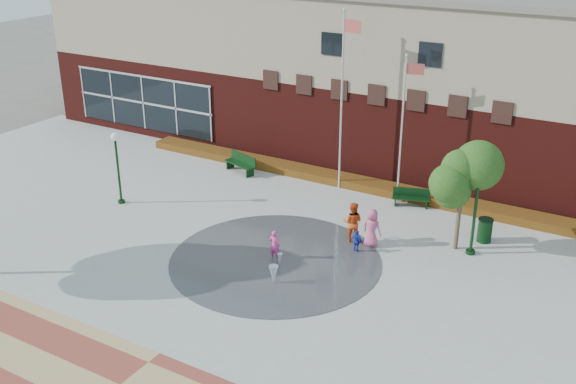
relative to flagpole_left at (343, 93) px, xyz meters
The scene contains 19 objects.
ground 12.08m from the flagpole_left, 84.26° to the right, with size 120.00×120.00×0.00m, color #666056.
plaza_concrete 8.60m from the flagpole_left, 81.01° to the right, with size 46.00×18.00×0.01m, color #A8A8A0.
splash_pad 9.43m from the flagpole_left, 82.12° to the right, with size 8.40×8.40×0.01m, color #383A3D.
library_building 6.59m from the flagpole_left, 80.34° to the left, with size 44.40×10.40×9.20m.
flower_bed 5.05m from the flagpole_left, 28.96° to the left, with size 26.00×1.20×0.40m, color #981407.
flagpole_left is the anchor object (origin of this frame).
flagpole_right 3.30m from the flagpole_left, ahead, with size 0.86×0.24×7.08m.
lamp_left 10.97m from the flagpole_left, 139.84° to the right, with size 0.37×0.37×3.49m.
lamp_right 8.73m from the flagpole_left, 24.75° to the right, with size 0.42×0.42×3.99m.
bench_left 7.17m from the flagpole_left, behind, with size 2.06×1.12×1.00m.
bench_mid 6.01m from the flagpole_left, ahead, with size 1.78×1.00×0.86m.
trash_can 9.18m from the flagpole_left, 15.45° to the right, with size 0.64×0.64×1.04m.
tree_mid 7.93m from the flagpole_left, 25.98° to the right, with size 2.60×2.60×4.39m.
water_jet_a 10.90m from the flagpole_left, 78.30° to the right, with size 0.37×0.37×0.71m, color white.
water_jet_b 9.69m from the flagpole_left, 79.92° to the right, with size 0.22×0.22×0.50m, color white.
child_splash 9.02m from the flagpole_left, 82.67° to the right, with size 0.46×0.30×1.26m, color #E8408F.
adult_red 7.02m from the flagpole_left, 58.61° to the right, with size 0.86×0.67×1.76m, color #CB4B18.
adult_pink 7.45m from the flagpole_left, 51.68° to the right, with size 0.80×0.52×1.64m, color #CD5580.
child_blue 8.04m from the flagpole_left, 57.86° to the right, with size 0.56×0.23×0.96m, color #172EAF.
Camera 1 is at (12.32, -17.05, 12.96)m, focal length 42.00 mm.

